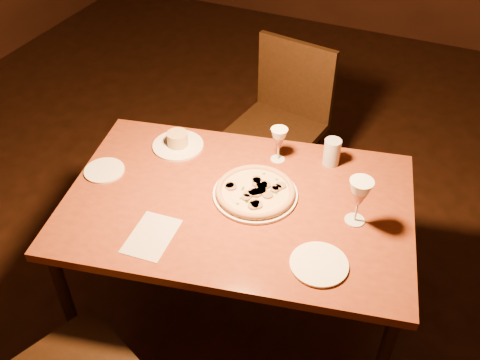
% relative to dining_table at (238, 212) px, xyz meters
% --- Properties ---
extents(floor, '(7.00, 7.00, 0.00)m').
position_rel_dining_table_xyz_m(floor, '(0.00, -0.05, -0.69)').
color(floor, black).
rests_on(floor, ground).
extents(dining_table, '(1.57, 1.17, 0.76)m').
position_rel_dining_table_xyz_m(dining_table, '(0.00, 0.00, 0.00)').
color(dining_table, brown).
rests_on(dining_table, floor).
extents(chair_far, '(0.53, 0.53, 0.96)m').
position_rel_dining_table_xyz_m(chair_far, '(-0.14, 0.92, -0.15)').
color(chair_far, black).
rests_on(chair_far, floor).
extents(pizza_plate, '(0.35, 0.35, 0.04)m').
position_rel_dining_table_xyz_m(pizza_plate, '(0.05, 0.06, 0.09)').
color(pizza_plate, white).
rests_on(pizza_plate, dining_table).
extents(ramekin_saucer, '(0.23, 0.23, 0.07)m').
position_rel_dining_table_xyz_m(ramekin_saucer, '(-0.40, 0.22, 0.09)').
color(ramekin_saucer, white).
rests_on(ramekin_saucer, dining_table).
extents(wine_glass_far, '(0.07, 0.07, 0.16)m').
position_rel_dining_table_xyz_m(wine_glass_far, '(0.05, 0.32, 0.15)').
color(wine_glass_far, '#BF694F').
rests_on(wine_glass_far, dining_table).
extents(wine_glass_right, '(0.09, 0.09, 0.20)m').
position_rel_dining_table_xyz_m(wine_glass_right, '(0.47, 0.08, 0.17)').
color(wine_glass_right, '#BF694F').
rests_on(wine_glass_right, dining_table).
extents(water_tumbler, '(0.07, 0.07, 0.12)m').
position_rel_dining_table_xyz_m(water_tumbler, '(0.28, 0.39, 0.13)').
color(water_tumbler, '#AEB5BE').
rests_on(water_tumbler, dining_table).
extents(side_plate_left, '(0.17, 0.17, 0.01)m').
position_rel_dining_table_xyz_m(side_plate_left, '(-0.61, -0.06, 0.07)').
color(side_plate_left, white).
rests_on(side_plate_left, dining_table).
extents(side_plate_near, '(0.21, 0.21, 0.01)m').
position_rel_dining_table_xyz_m(side_plate_near, '(0.41, -0.20, 0.07)').
color(side_plate_near, white).
rests_on(side_plate_near, dining_table).
extents(menu_card, '(0.18, 0.24, 0.00)m').
position_rel_dining_table_xyz_m(menu_card, '(-0.22, -0.32, 0.07)').
color(menu_card, beige).
rests_on(menu_card, dining_table).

